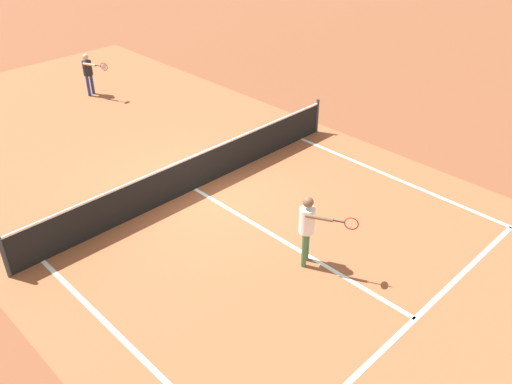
% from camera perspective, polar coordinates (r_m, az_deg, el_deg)
% --- Properties ---
extents(ground_plane, '(60.00, 60.00, 0.00)m').
position_cam_1_polar(ground_plane, '(13.86, -6.48, 0.31)').
color(ground_plane, brown).
extents(court_surface_inbounds, '(10.62, 24.40, 0.00)m').
position_cam_1_polar(court_surface_inbounds, '(13.86, -6.48, 0.32)').
color(court_surface_inbounds, '#9E5433').
rests_on(court_surface_inbounds, ground_plane).
extents(line_sideline_right, '(0.10, 11.89, 0.01)m').
position_cam_1_polar(line_sideline_right, '(13.80, 23.67, -2.63)').
color(line_sideline_right, white).
rests_on(line_sideline_right, ground_plane).
extents(line_service_near, '(8.22, 0.10, 0.01)m').
position_cam_1_polar(line_service_near, '(10.59, 16.48, -12.73)').
color(line_service_near, white).
rests_on(line_service_near, ground_plane).
extents(line_center_service, '(0.10, 6.40, 0.01)m').
position_cam_1_polar(line_center_service, '(11.91, 3.30, -5.43)').
color(line_center_service, white).
rests_on(line_center_service, ground_plane).
extents(net, '(9.70, 0.09, 1.07)m').
position_cam_1_polar(net, '(13.61, -6.60, 2.08)').
color(net, '#33383D').
rests_on(net, ground_plane).
extents(player_near, '(0.56, 1.16, 1.62)m').
position_cam_1_polar(player_near, '(10.81, 5.55, -3.36)').
color(player_near, '#3F7247').
rests_on(player_near, ground_plane).
extents(player_far, '(0.49, 1.14, 1.48)m').
position_cam_1_polar(player_far, '(20.07, -17.31, 12.20)').
color(player_far, navy).
rests_on(player_far, ground_plane).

